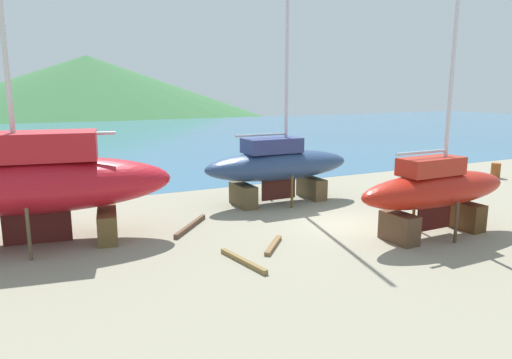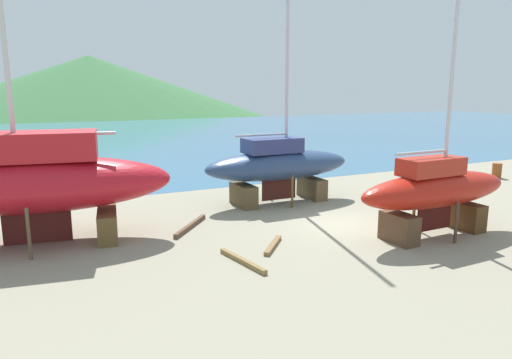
# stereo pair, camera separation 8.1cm
# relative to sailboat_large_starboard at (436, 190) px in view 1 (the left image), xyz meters

# --- Properties ---
(ground_plane) EXTENTS (48.76, 48.76, 0.00)m
(ground_plane) POSITION_rel_sailboat_large_starboard_xyz_m (-2.33, -0.39, -1.82)
(ground_plane) COLOR gray
(sea_water) EXTENTS (173.29, 61.14, 0.01)m
(sea_water) POSITION_rel_sailboat_large_starboard_xyz_m (-2.33, 42.37, -1.82)
(sea_water) COLOR #356689
(sea_water) RESTS_ON ground
(headland_hill) EXTENTS (160.14, 160.14, 27.61)m
(headland_hill) POSITION_rel_sailboat_large_starboard_xyz_m (0.04, 112.14, -1.82)
(headland_hill) COLOR #346739
(headland_hill) RESTS_ON ground
(sailboat_large_starboard) EXTENTS (7.23, 2.18, 11.55)m
(sailboat_large_starboard) POSITION_rel_sailboat_large_starboard_xyz_m (0.00, 0.00, 0.00)
(sailboat_large_starboard) COLOR #51341A
(sailboat_large_starboard) RESTS_ON ground
(sailboat_small_center) EXTENTS (10.22, 4.72, 17.49)m
(sailboat_small_center) POSITION_rel_sailboat_large_starboard_xyz_m (-13.83, 5.68, 0.46)
(sailboat_small_center) COLOR brown
(sailboat_small_center) RESTS_ON ground
(sailboat_mid_port) EXTENTS (7.84, 2.80, 14.28)m
(sailboat_mid_port) POSITION_rel_sailboat_large_starboard_xyz_m (-2.82, 7.43, 0.08)
(sailboat_mid_port) COLOR brown
(sailboat_mid_port) RESTS_ON ground
(worker) EXTENTS (0.46, 0.28, 1.63)m
(worker) POSITION_rel_sailboat_large_starboard_xyz_m (4.05, 1.96, -0.98)
(worker) COLOR maroon
(worker) RESTS_ON ground
(barrel_rust_far) EXTENTS (0.81, 0.81, 0.94)m
(barrel_rust_far) POSITION_rel_sailboat_large_starboard_xyz_m (12.92, 7.03, -1.35)
(barrel_rust_far) COLOR brown
(barrel_rust_far) RESTS_ON ground
(timber_plank_near) EXTENTS (0.61, 2.48, 0.16)m
(timber_plank_near) POSITION_rel_sailboat_large_starboard_xyz_m (-7.89, 0.53, -1.74)
(timber_plank_near) COLOR olive
(timber_plank_near) RESTS_ON ground
(timber_long_aft) EXTENTS (1.43, 1.60, 0.14)m
(timber_long_aft) POSITION_rel_sailboat_large_starboard_xyz_m (-6.25, 1.49, -1.75)
(timber_long_aft) COLOR brown
(timber_long_aft) RESTS_ON ground
(timber_plank_far) EXTENTS (2.07, 2.39, 0.18)m
(timber_plank_far) POSITION_rel_sailboat_large_starboard_xyz_m (-8.22, 5.04, -1.73)
(timber_plank_far) COLOR brown
(timber_plank_far) RESTS_ON ground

